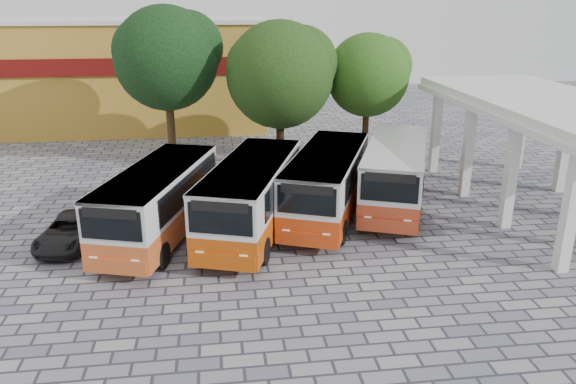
{
  "coord_description": "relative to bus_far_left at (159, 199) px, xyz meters",
  "views": [
    {
      "loc": [
        -4.87,
        -20.13,
        9.79
      ],
      "look_at": [
        -1.76,
        3.54,
        1.5
      ],
      "focal_mm": 35.0,
      "sensor_mm": 36.0,
      "label": 1
    }
  ],
  "objects": [
    {
      "name": "shophouse_block",
      "position": [
        -3.61,
        23.4,
        2.39
      ],
      "size": [
        20.4,
        10.4,
        8.3
      ],
      "color": "#AE7F26",
      "rests_on": "ground"
    },
    {
      "name": "tree_middle",
      "position": [
        6.42,
        9.98,
        3.99
      ],
      "size": [
        6.54,
        6.22,
        8.67
      ],
      "color": "black",
      "rests_on": "ground"
    },
    {
      "name": "tree_right",
      "position": [
        11.87,
        10.83,
        3.73
      ],
      "size": [
        5.29,
        5.04,
        7.86
      ],
      "color": "#422810",
      "rests_on": "ground"
    },
    {
      "name": "bus_far_left",
      "position": [
        0.0,
        0.0,
        0.0
      ],
      "size": [
        4.97,
        9.02,
        3.06
      ],
      "rotation": [
        0.0,
        0.0,
        -0.3
      ],
      "color": "#BC4D1D",
      "rests_on": "ground"
    },
    {
      "name": "bus_centre_left",
      "position": [
        3.92,
        -0.03,
        0.07
      ],
      "size": [
        5.32,
        9.4,
        3.19
      ],
      "rotation": [
        0.0,
        0.0,
        -0.32
      ],
      "color": "#AB3D03",
      "rests_on": "ground"
    },
    {
      "name": "tree_left",
      "position": [
        -0.13,
        11.87,
        4.82
      ],
      "size": [
        6.48,
        6.17,
        9.48
      ],
      "color": "#493118",
      "rests_on": "ground"
    },
    {
      "name": "bus_centre_right",
      "position": [
        7.5,
        1.4,
        0.05
      ],
      "size": [
        5.7,
        9.34,
        3.15
      ],
      "rotation": [
        0.0,
        0.0,
        -0.38
      ],
      "color": "#B13309",
      "rests_on": "ground"
    },
    {
      "name": "ground",
      "position": [
        7.39,
        -2.59,
        -1.77
      ],
      "size": [
        90.0,
        90.0,
        0.0
      ],
      "primitive_type": "plane",
      "color": "slate",
      "rests_on": "ground"
    },
    {
      "name": "bus_far_right",
      "position": [
        11.07,
        2.38,
        0.07
      ],
      "size": [
        5.69,
        9.42,
        3.18
      ],
      "rotation": [
        0.0,
        0.0,
        -0.37
      ],
      "color": "#AC3718",
      "rests_on": "ground"
    },
    {
      "name": "parked_car",
      "position": [
        -3.7,
        -0.19,
        -1.18
      ],
      "size": [
        2.48,
        4.48,
        1.19
      ],
      "primitive_type": "imported",
      "rotation": [
        0.0,
        0.0,
        -0.12
      ],
      "color": "black",
      "rests_on": "ground"
    },
    {
      "name": "terminal_shelter",
      "position": [
        17.89,
        1.41,
        3.14
      ],
      "size": [
        6.8,
        15.8,
        5.4
      ],
      "color": "silver",
      "rests_on": "ground"
    }
  ]
}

